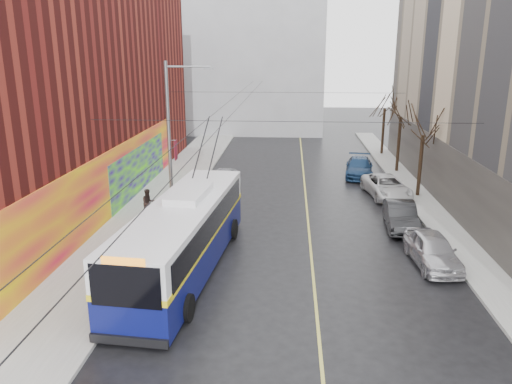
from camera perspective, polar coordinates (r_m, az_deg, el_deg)
ground at (r=19.39m, az=2.40°, el=-13.63°), size 140.00×140.00×0.00m
sidewalk_left at (r=31.51m, az=-11.66°, el=-1.90°), size 4.00×60.00×0.15m
sidewalk_right at (r=31.58m, az=19.62°, el=-2.48°), size 2.00×60.00×0.15m
lane_line at (r=32.33m, az=5.78°, el=-1.32°), size 0.12×50.00×0.01m
building_left at (r=35.02m, az=-24.34°, el=10.37°), size 12.11×36.00×14.00m
building_far at (r=62.17m, az=-2.00°, el=15.47°), size 20.50×12.10×18.00m
streetlight_pole at (r=28.04m, az=-9.59°, el=6.05°), size 2.65×0.60×9.00m
catenary_wires at (r=31.93m, az=-1.32°, el=10.00°), size 18.00×60.00×0.22m
tree_near at (r=34.28m, az=18.65°, el=7.45°), size 3.20×3.20×6.40m
tree_mid at (r=41.01m, az=16.30°, el=9.31°), size 3.20×3.20×6.68m
tree_far at (r=47.85m, az=14.56°, el=10.17°), size 3.20×3.20×6.57m
puddle at (r=20.48m, az=-11.30°, el=-12.22°), size 2.84×2.81×0.01m
pigeons_flying at (r=26.46m, az=-0.74°, el=10.47°), size 4.40×4.13×1.63m
trolleybus at (r=22.32m, az=-8.25°, el=-4.87°), size 3.85×13.01×6.09m
parked_car_a at (r=24.36m, az=19.52°, el=-6.24°), size 2.06×4.50×1.50m
parked_car_b at (r=28.72m, az=16.20°, el=-2.61°), size 1.86×4.52×1.45m
parked_car_c at (r=34.63m, az=14.69°, el=0.62°), size 3.06×5.39×1.42m
parked_car_d at (r=39.76m, az=11.71°, el=2.79°), size 2.67×5.22×1.45m
following_car at (r=35.76m, az=-3.90°, el=1.55°), size 2.12×4.19×1.37m
pedestrian_a at (r=27.47m, az=-11.25°, el=-2.70°), size 0.56×0.66×1.53m
pedestrian_b at (r=29.54m, az=-12.19°, el=-1.27°), size 1.04×1.00×1.70m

